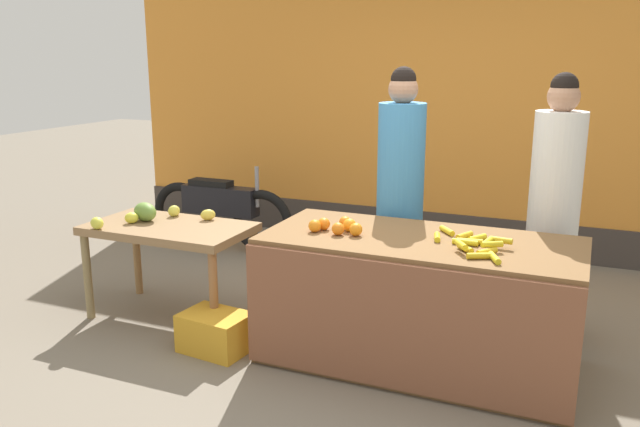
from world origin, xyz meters
The scene contains 12 objects.
ground_plane centered at (0.00, 0.00, 0.00)m, with size 24.00×24.00×0.00m, color #756B5B.
market_wall_back centered at (0.00, 2.66, 1.52)m, with size 7.08×0.23×3.10m.
fruit_stall_counter centered at (0.44, -0.01, 0.41)m, with size 1.95×0.91×0.83m.
side_table_wooden centered at (-1.45, 0.00, 0.62)m, with size 1.19×0.66×0.71m.
banana_bunch_pile centered at (0.77, -0.07, 0.85)m, with size 0.49×0.60×0.07m.
orange_pile centered at (-0.09, -0.07, 0.87)m, with size 0.35×0.25×0.08m.
mango_papaya_pile centered at (-1.65, 0.03, 0.77)m, with size 0.72×0.67×0.14m.
vendor_woman_blue_shirt centered at (0.10, 0.69, 0.93)m, with size 0.34×0.34×1.85m.
vendor_woman_white_shirt centered at (1.15, 0.79, 0.92)m, with size 0.34×0.34×1.82m.
parked_motorcycle centered at (-2.04, 1.64, 0.40)m, with size 1.60×0.18×0.88m.
produce_crate centered at (-0.84, -0.38, 0.13)m, with size 0.44×0.32×0.26m, color gold.
produce_sack centered at (-0.60, 0.61, 0.25)m, with size 0.36×0.30×0.51m, color maroon.
Camera 1 is at (1.37, -3.76, 1.93)m, focal length 36.25 mm.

